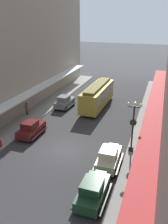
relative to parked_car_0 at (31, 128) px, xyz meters
name	(u,v)px	position (x,y,z in m)	size (l,w,h in m)	color
ground_plane	(65,149)	(4.76, -1.55, -0.94)	(200.00, 200.00, 0.00)	#38383A
sidewalk_left	(3,138)	(-2.74, -1.55, -0.87)	(3.00, 60.00, 0.15)	#99968E
sidewalk_right	(140,162)	(12.26, -1.55, -0.87)	(3.00, 60.00, 0.15)	#99968E
parked_car_0	(31,128)	(0.00, 0.00, 0.00)	(2.16, 4.27, 1.84)	#591919
parked_car_1	(93,190)	(9.48, -7.51, 0.00)	(2.17, 4.27, 1.84)	#193D23
parked_car_2	(65,101)	(0.08, 9.37, 0.00)	(2.28, 4.31, 1.84)	slate
parked_car_3	(109,157)	(9.59, -2.87, 0.00)	(2.18, 4.28, 1.84)	beige
streetcar	(97,95)	(4.59, 11.12, 0.96)	(2.71, 9.65, 3.46)	gold
lamp_post_with_clock	(133,125)	(11.16, 0.14, 2.04)	(1.42, 0.44, 5.16)	black
fire_hydrant	(1,143)	(-1.59, -3.43, -0.38)	(0.24, 0.24, 0.82)	#B21E19
pedestrian_0	(27,109)	(-3.50, 4.78, 0.07)	(0.36, 0.28, 1.67)	#4C4238
pedestrian_1	(141,172)	(12.57, -4.26, 0.05)	(0.36, 0.24, 1.64)	slate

